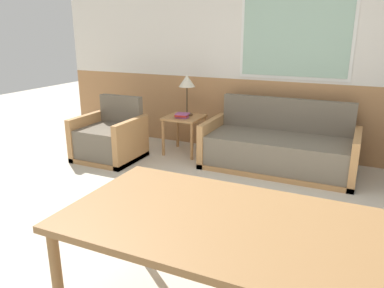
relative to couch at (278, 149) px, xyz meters
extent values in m
plane|color=beige|center=(-0.02, -2.03, -0.26)|extent=(16.00, 16.00, 0.00)
cube|color=#AD7A4C|center=(-0.02, 0.60, 0.26)|extent=(7.20, 0.06, 1.02)
cube|color=silver|center=(-0.02, 0.60, 1.61)|extent=(7.20, 0.06, 1.68)
cube|color=white|center=(0.00, 0.56, 1.37)|extent=(1.43, 0.01, 1.13)
cube|color=#99BCA8|center=(0.00, 0.55, 1.37)|extent=(1.35, 0.02, 1.05)
cube|color=#B27F4C|center=(0.00, -0.02, -0.23)|extent=(1.85, 0.84, 0.06)
cube|color=#6B6051|center=(0.00, -0.04, -0.02)|extent=(1.69, 0.76, 0.36)
cube|color=#6B6051|center=(0.00, 0.34, 0.38)|extent=(1.69, 0.10, 0.42)
cube|color=#B27F4C|center=(-0.88, -0.02, 0.02)|extent=(0.08, 0.84, 0.56)
cube|color=#B27F4C|center=(0.88, -0.02, 0.02)|extent=(0.08, 0.84, 0.56)
cube|color=#B27F4C|center=(-2.15, -0.59, -0.23)|extent=(0.80, 0.73, 0.06)
cube|color=#6B6051|center=(-2.15, -0.61, -0.01)|extent=(0.64, 0.65, 0.38)
cube|color=#6B6051|center=(-2.15, -0.27, 0.37)|extent=(0.64, 0.10, 0.38)
cube|color=#B27F4C|center=(-2.51, -0.59, 0.03)|extent=(0.08, 0.73, 0.58)
cube|color=#B27F4C|center=(-1.79, -0.59, 0.03)|extent=(0.08, 0.73, 0.58)
cube|color=#B27F4C|center=(-1.34, 0.07, 0.26)|extent=(0.50, 0.50, 0.03)
cylinder|color=#B27F4C|center=(-1.56, -0.14, -0.01)|extent=(0.04, 0.04, 0.50)
cylinder|color=#B27F4C|center=(-1.13, -0.14, -0.01)|extent=(0.04, 0.04, 0.50)
cylinder|color=#B27F4C|center=(-1.56, 0.29, -0.01)|extent=(0.04, 0.04, 0.50)
cylinder|color=#B27F4C|center=(-1.13, 0.29, -0.01)|extent=(0.04, 0.04, 0.50)
cylinder|color=#4C3823|center=(-1.34, 0.16, 0.28)|extent=(0.16, 0.16, 0.02)
cylinder|color=#4C3823|center=(-1.34, 0.16, 0.49)|extent=(0.02, 0.02, 0.38)
cone|color=beige|center=(-1.34, 0.16, 0.76)|extent=(0.23, 0.23, 0.16)
cube|color=#994C84|center=(-1.33, -0.02, 0.29)|extent=(0.17, 0.10, 0.03)
cube|color=#B22823|center=(-1.34, -0.02, 0.31)|extent=(0.18, 0.16, 0.03)
cube|color=#994C84|center=(-1.32, -0.02, 0.33)|extent=(0.19, 0.16, 0.02)
cube|color=olive|center=(0.53, -2.80, 0.45)|extent=(2.18, 0.97, 0.04)
cylinder|color=olive|center=(-0.50, -3.22, 0.09)|extent=(0.06, 0.06, 0.69)
cylinder|color=olive|center=(-0.50, -2.37, 0.09)|extent=(0.06, 0.06, 0.69)
camera|label=1|loc=(0.90, -4.48, 1.43)|focal=35.00mm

